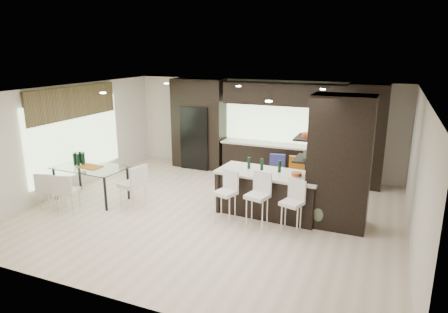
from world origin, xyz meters
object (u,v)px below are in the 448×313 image
at_px(stool_mid, 257,206).
at_px(dining_table, 92,183).
at_px(kitchen_island, 268,193).
at_px(chair_end, 133,188).
at_px(bench, 288,183).
at_px(stool_left, 225,202).
at_px(chair_near, 68,194).
at_px(floor_vase, 321,197).
at_px(stool_right, 291,213).
at_px(chair_far, 50,191).

xyz_separation_m(stool_mid, dining_table, (-4.18, -0.04, -0.06)).
xyz_separation_m(kitchen_island, chair_end, (-2.99, -0.84, -0.01)).
bearing_deg(bench, stool_left, -117.88).
bearing_deg(chair_near, stool_left, -2.99).
bearing_deg(chair_end, floor_vase, -70.19).
bearing_deg(chair_end, stool_left, -77.36).
xyz_separation_m(stool_right, chair_far, (-5.42, -0.83, -0.03)).
bearing_deg(kitchen_island, chair_end, -160.79).
relative_size(stool_mid, chair_far, 1.17).
bearing_deg(kitchen_island, chair_near, -155.22).
relative_size(floor_vase, chair_near, 1.55).
height_order(stool_left, stool_right, stool_left).
height_order(stool_right, floor_vase, floor_vase).
bearing_deg(stool_mid, chair_near, -155.77).
xyz_separation_m(kitchen_island, floor_vase, (1.17, -0.22, 0.16)).
relative_size(floor_vase, dining_table, 0.75).
bearing_deg(kitchen_island, stool_left, -128.15).
distance_m(chair_far, chair_end, 1.89).
relative_size(chair_near, chair_end, 0.89).
distance_m(stool_right, dining_table, 4.88).
xyz_separation_m(chair_near, chair_end, (1.19, 0.79, 0.05)).
bearing_deg(chair_far, floor_vase, -1.04).
distance_m(bench, dining_table, 4.82).
height_order(stool_mid, stool_right, stool_mid).
xyz_separation_m(stool_mid, chair_near, (-4.18, -0.82, -0.05)).
distance_m(stool_mid, dining_table, 4.18).
bearing_deg(stool_right, kitchen_island, 149.38).
distance_m(bench, chair_far, 5.67).
xyz_separation_m(dining_table, chair_end, (1.19, 0.00, 0.06)).
bearing_deg(floor_vase, stool_mid, -153.72).
distance_m(kitchen_island, chair_near, 4.48).
xyz_separation_m(kitchen_island, dining_table, (-4.18, -0.84, -0.07)).
bearing_deg(chair_far, dining_table, 41.12).
bearing_deg(stool_right, bench, 123.17).
height_order(stool_left, dining_table, stool_left).
bearing_deg(stool_right, stool_left, -162.30).
xyz_separation_m(dining_table, chair_near, (0.00, -0.79, 0.00)).
bearing_deg(stool_mid, floor_vase, 39.35).
bearing_deg(chair_far, stool_right, -5.63).
height_order(stool_mid, bench, stool_mid).
bearing_deg(dining_table, kitchen_island, 13.65).
height_order(bench, floor_vase, floor_vase).
relative_size(kitchen_island, bench, 1.57).
bearing_deg(kitchen_island, bench, 89.94).
xyz_separation_m(chair_far, chair_end, (1.72, 0.78, 0.07)).
distance_m(floor_vase, dining_table, 5.39).
relative_size(stool_left, stool_mid, 0.95).
relative_size(stool_right, chair_end, 0.93).
relative_size(kitchen_island, chair_near, 2.76).
xyz_separation_m(stool_left, stool_right, (1.40, 0.00, -0.01)).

